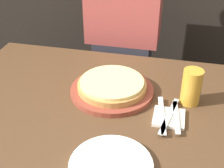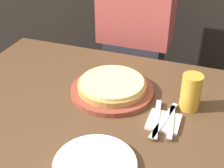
{
  "view_description": "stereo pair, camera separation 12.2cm",
  "coord_description": "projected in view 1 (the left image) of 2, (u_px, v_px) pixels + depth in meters",
  "views": [
    {
      "loc": [
        0.28,
        -0.91,
        1.48
      ],
      "look_at": [
        0.05,
        0.1,
        0.82
      ],
      "focal_mm": 50.0,
      "sensor_mm": 36.0,
      "label": 1
    },
    {
      "loc": [
        0.4,
        -0.87,
        1.48
      ],
      "look_at": [
        0.05,
        0.1,
        0.82
      ],
      "focal_mm": 50.0,
      "sensor_mm": 36.0,
      "label": 2
    }
  ],
  "objects": [
    {
      "name": "dinner_knife",
      "position": [
        169.0,
        116.0,
        1.1
      ],
      "size": [
        0.06,
        0.22,
        0.0
      ],
      "color": "silver",
      "rests_on": "napkin_stack"
    },
    {
      "name": "diner_person",
      "position": [
        123.0,
        53.0,
        1.77
      ],
      "size": [
        0.39,
        0.2,
        1.37
      ],
      "color": "#33333D",
      "rests_on": "ground_plane"
    },
    {
      "name": "fork",
      "position": [
        162.0,
        115.0,
        1.1
      ],
      "size": [
        0.05,
        0.22,
        0.0
      ],
      "color": "silver",
      "rests_on": "napkin_stack"
    },
    {
      "name": "dinner_plate",
      "position": [
        111.0,
        166.0,
        0.91
      ],
      "size": [
        0.25,
        0.25,
        0.02
      ],
      "color": "white",
      "rests_on": "dining_table"
    },
    {
      "name": "pizza_on_board",
      "position": [
        112.0,
        87.0,
        1.23
      ],
      "size": [
        0.33,
        0.33,
        0.06
      ],
      "color": "brown",
      "rests_on": "dining_table"
    },
    {
      "name": "napkin_stack",
      "position": [
        169.0,
        118.0,
        1.1
      ],
      "size": [
        0.11,
        0.11,
        0.01
      ],
      "color": "silver",
      "rests_on": "dining_table"
    },
    {
      "name": "spoon",
      "position": [
        176.0,
        117.0,
        1.09
      ],
      "size": [
        0.04,
        0.18,
        0.0
      ],
      "color": "silver",
      "rests_on": "napkin_stack"
    },
    {
      "name": "beer_glass",
      "position": [
        192.0,
        85.0,
        1.15
      ],
      "size": [
        0.07,
        0.07,
        0.14
      ],
      "color": "gold",
      "rests_on": "dining_table"
    }
  ]
}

